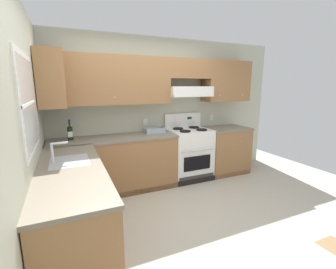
{
  "coord_description": "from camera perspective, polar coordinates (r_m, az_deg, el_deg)",
  "views": [
    {
      "loc": [
        -1.25,
        -2.41,
        1.71
      ],
      "look_at": [
        0.14,
        0.7,
        1.0
      ],
      "focal_mm": 24.92,
      "sensor_mm": 36.0,
      "label": 1
    }
  ],
  "objects": [
    {
      "name": "stove",
      "position": [
        4.38,
        5.2,
        -4.6
      ],
      "size": [
        0.76,
        0.62,
        1.2
      ],
      "color": "white",
      "rests_on": "ground_plane"
    },
    {
      "name": "ground_plane",
      "position": [
        3.21,
        3.07,
        -20.43
      ],
      "size": [
        7.04,
        7.04,
        0.0
      ],
      "primitive_type": "plane",
      "color": "#B2AA99"
    },
    {
      "name": "wall_left",
      "position": [
        2.69,
        -31.04,
        2.25
      ],
      "size": [
        0.47,
        4.0,
        2.55
      ],
      "color": "#B7BAA3",
      "rests_on": "ground_plane"
    },
    {
      "name": "bowl",
      "position": [
        4.1,
        -3.36,
        0.9
      ],
      "size": [
        0.34,
        0.22,
        0.08
      ],
      "color": "#9EADB7",
      "rests_on": "counter_back_run"
    },
    {
      "name": "wine_bottle",
      "position": [
        3.81,
        -22.82,
        0.57
      ],
      "size": [
        0.08,
        0.08,
        0.31
      ],
      "color": "black",
      "rests_on": "counter_back_run"
    },
    {
      "name": "floor_accent_tile",
      "position": [
        3.35,
        35.92,
        -21.3
      ],
      "size": [
        0.3,
        0.3,
        0.01
      ],
      "primitive_type": "cube",
      "color": "olive",
      "rests_on": "ground_plane"
    },
    {
      "name": "counter_back_run",
      "position": [
        4.1,
        -3.42,
        -6.15
      ],
      "size": [
        3.6,
        0.65,
        0.91
      ],
      "color": "olive",
      "rests_on": "ground_plane"
    },
    {
      "name": "wall_back",
      "position": [
        4.28,
        -1.26,
        8.67
      ],
      "size": [
        4.68,
        0.57,
        2.55
      ],
      "color": "#B7BAA3",
      "rests_on": "ground_plane"
    },
    {
      "name": "counter_left_run",
      "position": [
        2.72,
        -21.96,
        -16.53
      ],
      "size": [
        0.63,
        1.91,
        1.13
      ],
      "color": "olive",
      "rests_on": "ground_plane"
    }
  ]
}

